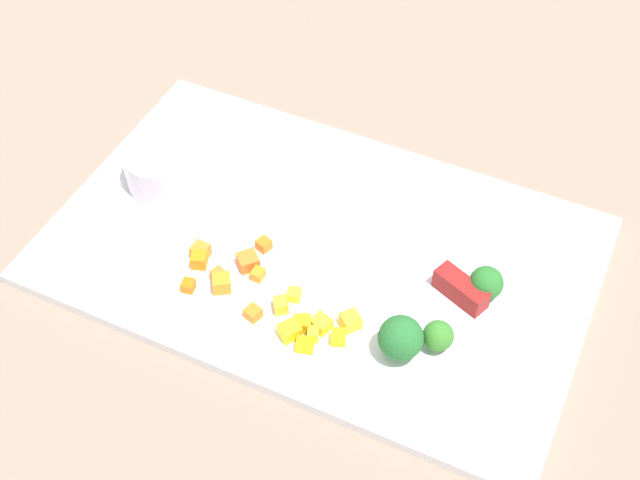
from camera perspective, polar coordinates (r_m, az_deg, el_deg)
The scene contains 25 objects.
ground_plane at distance 0.88m, azimuth 0.00°, elevation -0.94°, with size 4.00×4.00×0.00m, color gray.
cutting_board at distance 0.88m, azimuth 0.00°, elevation -0.69°, with size 0.55×0.34×0.01m, color white.
prep_bowl at distance 0.93m, azimuth -10.54°, elevation 4.87°, with size 0.08×0.08×0.04m, color #BDB2BF.
chef_knife at distance 0.86m, azimuth 6.59°, elevation -1.07°, with size 0.28×0.13×0.02m.
carrot_dice_0 at distance 0.87m, azimuth -3.81°, elevation -0.31°, with size 0.01×0.01×0.01m, color orange.
carrot_dice_1 at distance 0.84m, azimuth -4.21°, elevation -2.32°, with size 0.01×0.01×0.01m, color orange.
carrot_dice_2 at distance 0.84m, azimuth -6.86°, elevation -2.36°, with size 0.01×0.01×0.01m, color orange.
carrot_dice_3 at distance 0.86m, azimuth -8.14°, elevation -1.34°, with size 0.02×0.02×0.02m, color orange.
carrot_dice_4 at distance 0.81m, azimuth -4.53°, elevation -4.93°, with size 0.01×0.01×0.01m, color orange.
carrot_dice_5 at distance 0.85m, azimuth -4.87°, elevation -1.44°, with size 0.02×0.02×0.01m, color orange.
carrot_dice_6 at distance 0.84m, azimuth -6.64°, elevation -2.91°, with size 0.02×0.02×0.02m, color orange.
carrot_dice_7 at distance 0.87m, azimuth -8.05°, elevation -0.76°, with size 0.02×0.02×0.02m, color orange.
carrot_dice_8 at distance 0.84m, azimuth -8.87°, elevation -3.05°, with size 0.01×0.01×0.01m, color orange.
pepper_dice_0 at distance 0.80m, azimuth 0.07°, elevation -5.66°, with size 0.02×0.02×0.01m, color yellow.
pepper_dice_1 at distance 0.80m, azimuth -1.18°, elevation -5.67°, with size 0.02×0.01×0.01m, color yellow.
pepper_dice_2 at distance 0.80m, azimuth -2.07°, elevation -6.15°, with size 0.02×0.02×0.01m, color yellow.
pepper_dice_3 at distance 0.82m, azimuth -2.87°, elevation -4.32°, with size 0.01×0.02×0.01m, color yellow.
pepper_dice_4 at distance 0.79m, azimuth 1.27°, elevation -6.56°, with size 0.01×0.01×0.01m, color yellow.
pepper_dice_5 at distance 0.83m, azimuth -1.76°, elevation -3.69°, with size 0.01×0.01×0.01m, color yellow.
pepper_dice_6 at distance 0.80m, azimuth -0.46°, elevation -6.36°, with size 0.01×0.01×0.01m, color yellow.
pepper_dice_7 at distance 0.80m, azimuth 2.07°, elevation -5.46°, with size 0.02×0.02×0.02m, color yellow.
pepper_dice_8 at distance 0.79m, azimuth -1.02°, elevation -7.09°, with size 0.02×0.01×0.01m, color yellow.
broccoli_floret_0 at distance 0.78m, azimuth 5.45°, elevation -6.61°, with size 0.04×0.04×0.05m.
broccoli_floret_1 at distance 0.79m, azimuth 7.96°, elevation -6.42°, with size 0.03×0.03×0.03m.
broccoli_floret_2 at distance 0.83m, azimuth 11.12°, elevation -2.87°, with size 0.03×0.03×0.04m.
Camera 1 is at (-0.24, 0.51, 0.67)m, focal length 47.52 mm.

